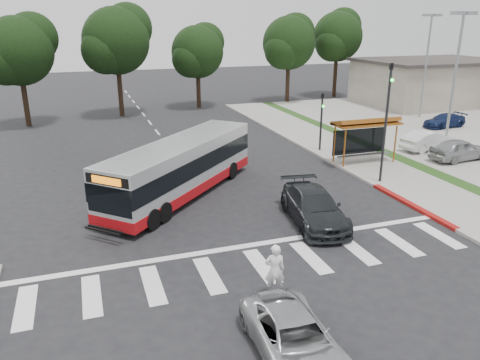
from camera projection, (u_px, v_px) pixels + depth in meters
name	position (u px, v px, depth m)	size (l,w,h in m)	color
ground	(222.00, 215.00, 21.65)	(140.00, 140.00, 0.00)	black
sidewalk_east	(341.00, 151.00, 32.18)	(4.00, 40.00, 0.12)	gray
curb_east	(315.00, 153.00, 31.55)	(0.30, 40.00, 0.15)	#9E9991
curb_east_red	(412.00, 205.00, 22.61)	(0.32, 6.00, 0.15)	maroon
parking_lot	(459.00, 132.00, 37.66)	(18.00, 36.00, 0.10)	gray
commercial_building	(431.00, 83.00, 49.86)	(14.00, 10.00, 4.40)	#ADA291
building_roof_cap	(434.00, 61.00, 49.10)	(14.60, 10.60, 0.30)	#383330
crosswalk_ladder	(262.00, 266.00, 17.17)	(18.00, 2.60, 0.01)	silver
bus_shelter	(365.00, 127.00, 28.78)	(4.20, 1.60, 2.86)	#975219
traffic_signal_ne_tall	(387.00, 114.00, 24.69)	(0.18, 0.37, 6.50)	black
traffic_signal_ne_short	(322.00, 116.00, 31.40)	(0.18, 0.37, 4.00)	black
lot_light_front	(457.00, 63.00, 30.65)	(1.90, 0.35, 9.01)	gray
lot_light_mid	(428.00, 52.00, 41.45)	(1.90, 0.35, 9.01)	gray
tree_ne_a	(289.00, 42.00, 49.65)	(6.16, 5.74, 9.30)	black
tree_ne_b	(338.00, 36.00, 53.42)	(6.16, 5.74, 10.02)	black
tree_north_a	(117.00, 40.00, 42.15)	(6.60, 6.15, 10.17)	black
tree_north_b	(198.00, 51.00, 46.80)	(5.72, 5.33, 8.43)	black
tree_north_c	(19.00, 50.00, 38.09)	(6.16, 5.74, 9.30)	black
transit_bus	(181.00, 169.00, 23.71)	(2.37, 10.96, 2.83)	#B9BBBE
pedestrian	(275.00, 270.00, 15.09)	(0.66, 0.43, 1.81)	white
dark_sedan	(314.00, 207.00, 20.65)	(2.07, 5.09, 1.48)	#222527
silver_suv_south	(295.00, 339.00, 12.29)	(1.99, 4.32, 1.20)	#A4A6A9
parked_car_0	(459.00, 149.00, 29.67)	(1.64, 4.07, 1.39)	#989A9C
parked_car_1	(429.00, 140.00, 32.02)	(1.43, 4.09, 1.35)	silver
parked_car_3	(444.00, 121.00, 38.90)	(1.56, 3.84, 1.11)	#142148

